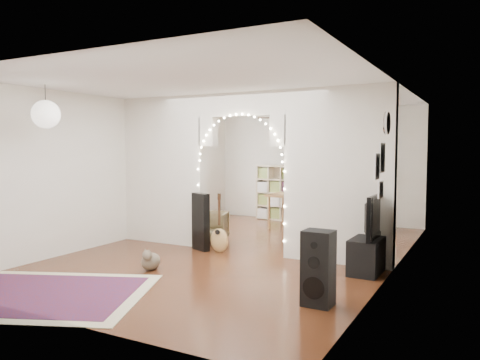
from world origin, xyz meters
The scene contains 25 objects.
floor centered at (0.00, 0.00, 0.00)m, with size 7.50×7.50×0.00m, color black.
ceiling centered at (0.00, 0.00, 2.70)m, with size 5.00×7.50×0.02m, color white.
wall_back centered at (0.00, 3.75, 1.35)m, with size 5.00×0.02×2.70m, color silver.
wall_front centered at (0.00, -3.75, 1.35)m, with size 5.00×0.02×2.70m, color silver.
wall_left centered at (-2.50, 0.00, 1.35)m, with size 0.02×7.50×2.70m, color silver.
wall_right centered at (2.50, 0.00, 1.35)m, with size 0.02×7.50×2.70m, color silver.
divider_wall centered at (0.00, 0.00, 1.42)m, with size 5.00×0.20×2.70m.
fairy_lights centered at (0.00, -0.13, 1.55)m, with size 1.64×0.04×1.60m, color #FFEABF, non-canonical shape.
window centered at (-2.47, 1.80, 1.50)m, with size 0.04×1.20×1.40m, color white.
wall_clock centered at (2.48, -0.60, 2.10)m, with size 0.31×0.31×0.03m, color white.
picture_frames centered at (2.48, -1.00, 1.50)m, with size 0.02×0.50×0.70m, color white, non-canonical shape.
paper_lantern centered at (-1.90, -2.40, 2.25)m, with size 0.40×0.40×0.40m, color white.
ceiling_fan centered at (0.00, 2.00, 2.40)m, with size 1.10×1.10×0.30m, color gold, non-canonical shape.
area_rug centered at (-1.08, -3.26, 0.01)m, with size 2.56×1.92×0.02m, color maroon.
guitar_case centered at (-0.69, -0.25, 0.50)m, with size 0.38×0.13×0.99m, color black.
acoustic_guitar centered at (-0.32, -0.25, 0.37)m, with size 0.34×0.13×0.85m.
tabby_cat centered at (-0.60, -1.72, 0.14)m, with size 0.33×0.52×0.35m.
floor_speaker centered at (2.03, -2.03, 0.43)m, with size 0.34×0.31×0.85m.
media_console centered at (2.20, -0.25, 0.25)m, with size 0.40×1.00×0.50m, color black.
tv centered at (2.20, -0.25, 0.81)m, with size 1.07×0.14×0.62m, color black.
bookcase centered at (-0.74, 3.50, 0.67)m, with size 1.31×0.33×1.35m, color #C3AC8D.
dining_table centered at (0.01, 2.53, 0.68)m, with size 1.27×0.91×0.76m.
flower_vase centered at (0.01, 2.53, 0.85)m, with size 0.18×0.18×0.19m, color white.
dining_chair_left centered at (-0.93, 0.48, 0.28)m, with size 0.61×0.62×0.57m, color #4E4127.
dining_chair_right centered at (1.07, 0.35, 0.27)m, with size 0.57×0.59×0.54m, color #4E4127.
Camera 1 is at (3.69, -6.99, 1.78)m, focal length 35.00 mm.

